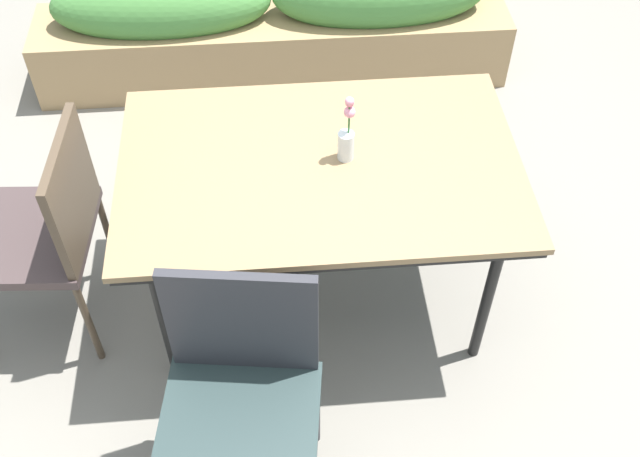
{
  "coord_description": "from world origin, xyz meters",
  "views": [
    {
      "loc": [
        -0.19,
        -1.92,
        2.59
      ],
      "look_at": [
        -0.03,
        0.02,
        0.42
      ],
      "focal_mm": 43.09,
      "sensor_mm": 36.0,
      "label": 1
    }
  ],
  "objects_px": {
    "chair_near_left": "(240,394)",
    "dining_table": "(320,174)",
    "chair_end_left": "(43,225)",
    "planter_box": "(275,24)",
    "flower_vase": "(347,136)"
  },
  "relations": [
    {
      "from": "chair_near_left",
      "to": "flower_vase",
      "type": "xyz_separation_m",
      "value": [
        0.4,
        0.78,
        0.32
      ]
    },
    {
      "from": "chair_end_left",
      "to": "planter_box",
      "type": "height_order",
      "value": "chair_end_left"
    },
    {
      "from": "planter_box",
      "to": "chair_end_left",
      "type": "bearing_deg",
      "value": -120.13
    },
    {
      "from": "chair_near_left",
      "to": "dining_table",
      "type": "bearing_deg",
      "value": -104.11
    },
    {
      "from": "chair_end_left",
      "to": "chair_near_left",
      "type": "bearing_deg",
      "value": -132.98
    },
    {
      "from": "chair_end_left",
      "to": "flower_vase",
      "type": "height_order",
      "value": "flower_vase"
    },
    {
      "from": "chair_near_left",
      "to": "planter_box",
      "type": "distance_m",
      "value": 2.32
    },
    {
      "from": "flower_vase",
      "to": "planter_box",
      "type": "xyz_separation_m",
      "value": [
        -0.2,
        1.52,
        -0.54
      ]
    },
    {
      "from": "dining_table",
      "to": "chair_near_left",
      "type": "relative_size",
      "value": 1.51
    },
    {
      "from": "dining_table",
      "to": "planter_box",
      "type": "relative_size",
      "value": 0.57
    },
    {
      "from": "chair_end_left",
      "to": "flower_vase",
      "type": "bearing_deg",
      "value": -84.57
    },
    {
      "from": "chair_end_left",
      "to": "dining_table",
      "type": "bearing_deg",
      "value": -85.78
    },
    {
      "from": "chair_near_left",
      "to": "chair_end_left",
      "type": "distance_m",
      "value": 1.03
    },
    {
      "from": "flower_vase",
      "to": "chair_near_left",
      "type": "bearing_deg",
      "value": -117.09
    },
    {
      "from": "chair_near_left",
      "to": "planter_box",
      "type": "xyz_separation_m",
      "value": [
        0.2,
        2.3,
        -0.22
      ]
    }
  ]
}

